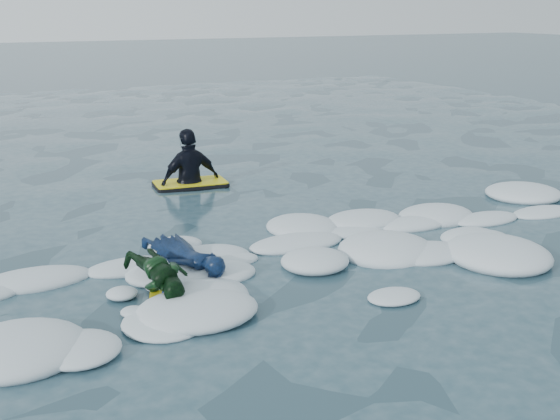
{
  "coord_description": "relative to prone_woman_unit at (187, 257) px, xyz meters",
  "views": [
    {
      "loc": [
        -2.79,
        -6.1,
        3.01
      ],
      "look_at": [
        0.91,
        1.6,
        0.53
      ],
      "focal_mm": 45.0,
      "sensor_mm": 36.0,
      "label": 1
    }
  ],
  "objects": [
    {
      "name": "foam_band",
      "position": [
        0.43,
        -0.31,
        -0.19
      ],
      "size": [
        12.0,
        3.1,
        0.3
      ],
      "primitive_type": null,
      "color": "silver",
      "rests_on": "ground"
    },
    {
      "name": "ground",
      "position": [
        0.43,
        -1.34,
        -0.19
      ],
      "size": [
        120.0,
        120.0,
        0.0
      ],
      "primitive_type": "plane",
      "color": "#1A2F40",
      "rests_on": "ground"
    },
    {
      "name": "prone_child_unit",
      "position": [
        -0.47,
        -0.57,
        0.04
      ],
      "size": [
        0.63,
        1.19,
        0.44
      ],
      "rotation": [
        0.0,
        0.0,
        1.25
      ],
      "color": "black",
      "rests_on": "ground"
    },
    {
      "name": "prone_woman_unit",
      "position": [
        0.0,
        0.0,
        0.0
      ],
      "size": [
        0.9,
        1.54,
        0.36
      ],
      "rotation": [
        0.0,
        0.0,
        2.05
      ],
      "color": "black",
      "rests_on": "ground"
    },
    {
      "name": "waiting_rider_unit",
      "position": [
        1.34,
        3.88,
        -0.11
      ],
      "size": [
        1.3,
        0.79,
        1.87
      ],
      "rotation": [
        0.0,
        0.0,
        -0.09
      ],
      "color": "black",
      "rests_on": "ground"
    }
  ]
}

